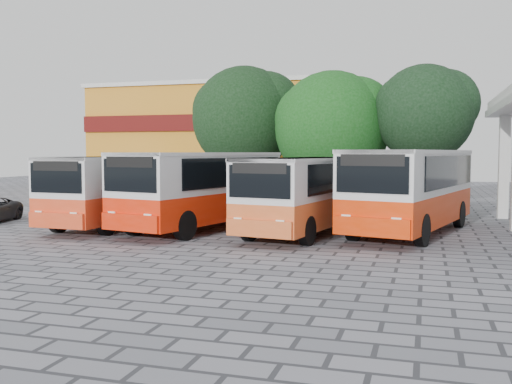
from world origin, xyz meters
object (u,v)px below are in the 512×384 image
(bus_centre_right, at_px, (306,190))
(bus_far_right, at_px, (412,185))
(bus_far_left, at_px, (121,186))
(bus_centre_left, at_px, (203,185))

(bus_centre_right, distance_m, bus_far_right, 3.94)
(bus_centre_right, relative_size, bus_far_right, 0.90)
(bus_centre_right, bearing_deg, bus_far_left, -170.44)
(bus_centre_left, relative_size, bus_centre_right, 1.08)
(bus_centre_right, xyz_separation_m, bus_far_right, (3.76, 1.17, 0.16))
(bus_far_right, bearing_deg, bus_centre_right, -148.11)
(bus_far_left, relative_size, bus_far_right, 0.88)
(bus_far_left, bearing_deg, bus_far_right, 8.98)
(bus_centre_left, bearing_deg, bus_centre_right, 11.80)
(bus_far_left, distance_m, bus_centre_left, 3.62)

